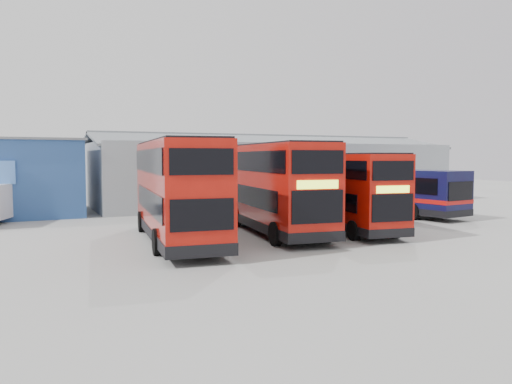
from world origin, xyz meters
name	(u,v)px	position (x,y,z in m)	size (l,w,h in m)	color
ground_plane	(307,244)	(0.00, 0.00, 0.00)	(120.00, 120.00, 0.00)	gray
maintenance_shed	(269,172)	(8.00, 20.00, 2.60)	(30.50, 12.00, 5.89)	#9AA0A8
double_decker_left	(177,192)	(-5.22, 2.84, 2.32)	(3.91, 11.23, 4.66)	#AA1109
double_decker_centre	(273,189)	(0.13, 3.69, 2.29)	(3.92, 11.10, 4.60)	#AA1109
double_decker_right	(343,192)	(3.97, 3.00, 2.04)	(3.64, 9.92, 4.11)	#AA1109
single_decker_blue	(388,192)	(11.19, 8.00, 1.53)	(4.04, 11.59, 3.08)	#0C1135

